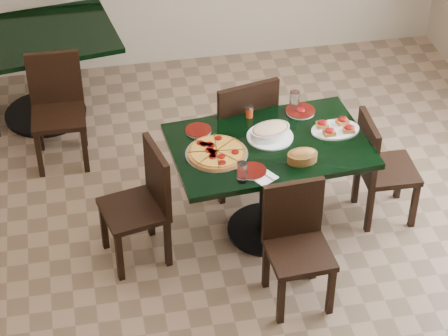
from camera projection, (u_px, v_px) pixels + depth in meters
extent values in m
plane|color=brown|center=(221.00, 271.00, 5.75)|extent=(5.50, 5.50, 0.00)
cube|color=black|center=(269.00, 146.00, 5.62)|extent=(1.32, 0.91, 0.04)
cylinder|color=black|center=(268.00, 191.00, 5.85)|extent=(0.11, 0.11, 0.71)
cylinder|color=black|center=(266.00, 229.00, 6.06)|extent=(0.54, 0.54, 0.03)
cube|color=black|center=(34.00, 37.00, 6.76)|extent=(1.35, 1.07, 0.04)
cylinder|color=black|center=(41.00, 78.00, 6.98)|extent=(0.13, 0.13, 0.71)
cylinder|color=black|center=(46.00, 114.00, 7.19)|extent=(0.67, 0.67, 0.03)
cube|color=black|center=(235.00, 130.00, 6.23)|extent=(0.53, 0.53, 0.04)
cube|color=black|center=(248.00, 115.00, 5.93)|extent=(0.44, 0.14, 0.48)
cube|color=black|center=(247.00, 137.00, 6.58)|extent=(0.05, 0.05, 0.44)
cube|color=black|center=(270.00, 165.00, 6.30)|extent=(0.05, 0.05, 0.44)
cube|color=black|center=(201.00, 149.00, 6.46)|extent=(0.05, 0.05, 0.44)
cube|color=black|center=(222.00, 178.00, 6.18)|extent=(0.05, 0.05, 0.44)
cube|color=black|center=(300.00, 254.00, 5.32)|extent=(0.40, 0.40, 0.04)
cube|color=black|center=(293.00, 209.00, 5.31)|extent=(0.38, 0.06, 0.41)
cube|color=black|center=(281.00, 301.00, 5.29)|extent=(0.04, 0.04, 0.37)
cube|color=black|center=(266.00, 265.00, 5.53)|extent=(0.04, 0.04, 0.37)
cube|color=black|center=(331.00, 291.00, 5.35)|extent=(0.04, 0.04, 0.37)
cube|color=black|center=(314.00, 256.00, 5.59)|extent=(0.04, 0.04, 0.37)
cube|color=black|center=(388.00, 170.00, 5.98)|extent=(0.39, 0.39, 0.04)
cube|color=black|center=(367.00, 147.00, 5.82)|extent=(0.05, 0.38, 0.41)
cube|color=black|center=(414.00, 205.00, 6.00)|extent=(0.04, 0.04, 0.37)
cube|color=black|center=(369.00, 210.00, 5.96)|extent=(0.04, 0.04, 0.37)
cube|color=black|center=(399.00, 177.00, 6.25)|extent=(0.04, 0.04, 0.37)
cube|color=black|center=(356.00, 182.00, 6.21)|extent=(0.04, 0.04, 0.37)
cube|color=black|center=(134.00, 210.00, 5.62)|extent=(0.47, 0.47, 0.04)
cube|color=black|center=(157.00, 175.00, 5.54)|extent=(0.13, 0.39, 0.42)
cube|color=black|center=(104.00, 226.00, 5.82)|extent=(0.05, 0.05, 0.38)
cube|color=black|center=(151.00, 213.00, 5.92)|extent=(0.05, 0.05, 0.38)
cube|color=black|center=(120.00, 257.00, 5.58)|extent=(0.05, 0.05, 0.38)
cube|color=black|center=(168.00, 243.00, 5.69)|extent=(0.05, 0.05, 0.38)
cube|color=black|center=(58.00, 116.00, 6.47)|extent=(0.40, 0.40, 0.04)
cube|color=black|center=(54.00, 77.00, 6.46)|extent=(0.40, 0.05, 0.42)
cube|color=black|center=(39.00, 155.00, 6.44)|extent=(0.04, 0.04, 0.38)
cube|color=black|center=(39.00, 129.00, 6.70)|extent=(0.04, 0.04, 0.38)
cube|color=black|center=(85.00, 150.00, 6.49)|extent=(0.04, 0.04, 0.38)
cube|color=black|center=(83.00, 125.00, 6.75)|extent=(0.04, 0.04, 0.38)
cylinder|color=silver|center=(217.00, 154.00, 5.51)|extent=(0.40, 0.40, 0.01)
cylinder|color=brown|center=(217.00, 153.00, 5.50)|extent=(0.37, 0.37, 0.02)
cylinder|color=gold|center=(217.00, 151.00, 5.49)|extent=(0.33, 0.33, 0.01)
cylinder|color=white|center=(270.00, 137.00, 5.66)|extent=(0.30, 0.30, 0.01)
ellipsoid|color=beige|center=(270.00, 129.00, 5.62)|extent=(0.28, 0.22, 0.04)
ellipsoid|color=#B36F31|center=(303.00, 154.00, 5.43)|extent=(0.17, 0.09, 0.07)
cylinder|color=white|center=(252.00, 171.00, 5.37)|extent=(0.17, 0.17, 0.01)
cylinder|color=#3D0704|center=(252.00, 170.00, 5.36)|extent=(0.18, 0.18, 0.00)
cylinder|color=white|center=(300.00, 111.00, 5.89)|extent=(0.20, 0.20, 0.01)
cylinder|color=#3D0704|center=(300.00, 110.00, 5.89)|extent=(0.20, 0.20, 0.00)
ellipsoid|color=#9B070C|center=(300.00, 110.00, 5.89)|extent=(0.06, 0.06, 0.03)
cylinder|color=white|center=(198.00, 131.00, 5.71)|extent=(0.17, 0.17, 0.01)
cylinder|color=#3D0704|center=(198.00, 130.00, 5.71)|extent=(0.17, 0.17, 0.00)
cube|color=white|center=(264.00, 177.00, 5.33)|extent=(0.19, 0.19, 0.00)
cube|color=silver|center=(267.00, 176.00, 5.33)|extent=(0.08, 0.12, 0.00)
cylinder|color=silver|center=(294.00, 101.00, 5.87)|extent=(0.07, 0.07, 0.14)
cylinder|color=silver|center=(242.00, 172.00, 5.26)|extent=(0.06, 0.06, 0.13)
cylinder|color=#AC3F12|center=(249.00, 112.00, 5.82)|extent=(0.05, 0.05, 0.07)
cylinder|color=silver|center=(250.00, 107.00, 5.80)|extent=(0.05, 0.05, 0.01)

